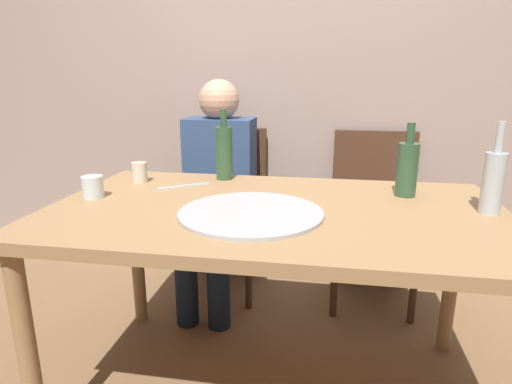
% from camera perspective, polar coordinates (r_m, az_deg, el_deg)
% --- Properties ---
extents(back_wall, '(6.00, 0.10, 2.60)m').
position_cam_1_polar(back_wall, '(2.49, 6.01, 17.82)').
color(back_wall, gray).
rests_on(back_wall, ground_plane).
extents(dining_table, '(1.56, 0.90, 0.75)m').
position_cam_1_polar(dining_table, '(1.50, 2.51, -4.80)').
color(dining_table, '#99754C').
rests_on(dining_table, ground_plane).
extents(pizza_tray, '(0.47, 0.47, 0.01)m').
position_cam_1_polar(pizza_tray, '(1.39, -0.70, -2.82)').
color(pizza_tray, '#ADADB2').
rests_on(pizza_tray, dining_table).
extents(wine_bottle, '(0.07, 0.07, 0.30)m').
position_cam_1_polar(wine_bottle, '(1.85, -4.26, 5.38)').
color(wine_bottle, '#2D5133').
rests_on(wine_bottle, dining_table).
extents(beer_bottle, '(0.08, 0.08, 0.27)m').
position_cam_1_polar(beer_bottle, '(1.68, 19.50, 3.03)').
color(beer_bottle, '#2D5133').
rests_on(beer_bottle, dining_table).
extents(water_bottle, '(0.07, 0.07, 0.30)m').
position_cam_1_polar(water_bottle, '(1.58, 29.06, 1.34)').
color(water_bottle, '#B2BCC1').
rests_on(water_bottle, dining_table).
extents(tumbler_near, '(0.06, 0.06, 0.09)m').
position_cam_1_polar(tumbler_near, '(1.87, -15.26, 2.54)').
color(tumbler_near, beige).
rests_on(tumbler_near, dining_table).
extents(tumbler_far, '(0.08, 0.08, 0.08)m').
position_cam_1_polar(tumbler_far, '(1.69, -20.93, 0.63)').
color(tumbler_far, silver).
rests_on(tumbler_far, dining_table).
extents(table_knife, '(0.19, 0.15, 0.01)m').
position_cam_1_polar(table_knife, '(1.76, -9.62, 0.78)').
color(table_knife, '#B7B7BC').
rests_on(table_knife, dining_table).
extents(chair_left, '(0.44, 0.44, 0.90)m').
position_cam_1_polar(chair_left, '(2.42, -4.28, -0.90)').
color(chair_left, '#472D1E').
rests_on(chair_left, ground_plane).
extents(chair_right, '(0.44, 0.44, 0.90)m').
position_cam_1_polar(chair_right, '(2.37, 15.35, -1.81)').
color(chair_right, '#472D1E').
rests_on(chair_right, ground_plane).
extents(guest_in_sweater, '(0.36, 0.56, 1.17)m').
position_cam_1_polar(guest_in_sweater, '(2.25, -5.27, 1.16)').
color(guest_in_sweater, navy).
rests_on(guest_in_sweater, ground_plane).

